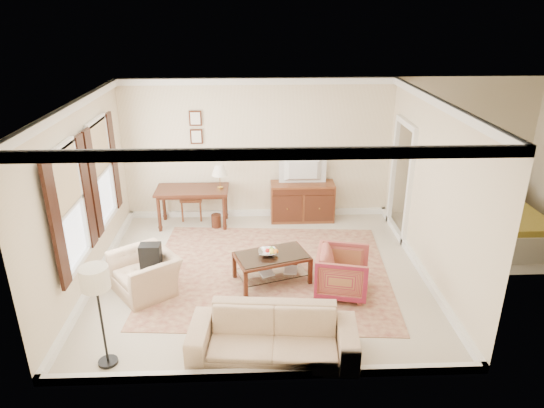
{
  "coord_description": "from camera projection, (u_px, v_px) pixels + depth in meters",
  "views": [
    {
      "loc": [
        -0.1,
        -7.1,
        4.21
      ],
      "look_at": [
        0.2,
        0.3,
        1.15
      ],
      "focal_mm": 32.0,
      "sensor_mm": 36.0,
      "label": 1
    }
  ],
  "objects": [
    {
      "name": "rug",
      "position": [
        269.0,
        272.0,
        8.22
      ],
      "size": [
        4.23,
        3.7,
        0.01
      ],
      "primitive_type": "cube",
      "rotation": [
        0.0,
        0.0,
        -0.07
      ],
      "color": "maroon",
      "rests_on": "room_shell"
    },
    {
      "name": "room_shell",
      "position": [
        259.0,
        130.0,
        7.23
      ],
      "size": [
        5.51,
        5.01,
        2.91
      ],
      "color": "beige",
      "rests_on": "ground"
    },
    {
      "name": "sofa",
      "position": [
        273.0,
        328.0,
        6.12
      ],
      "size": [
        2.18,
        0.82,
        0.84
      ],
      "primitive_type": "imported",
      "rotation": [
        0.0,
        0.0,
        -0.09
      ],
      "color": "#CFAF8C",
      "rests_on": "room_shell"
    },
    {
      "name": "annex_bedroom",
      "position": [
        494.0,
        223.0,
        9.27
      ],
      "size": [
        3.0,
        2.7,
        2.9
      ],
      "color": "beige",
      "rests_on": "ground"
    },
    {
      "name": "window_rear",
      "position": [
        102.0,
        172.0,
        8.31
      ],
      "size": [
        0.12,
        1.56,
        1.8
      ],
      "primitive_type": null,
      "color": "#CCB284",
      "rests_on": "room_shell"
    },
    {
      "name": "writing_desk",
      "position": [
        192.0,
        194.0,
        9.74
      ],
      "size": [
        1.45,
        0.72,
        0.79
      ],
      "color": "#3D1C11",
      "rests_on": "room_shell"
    },
    {
      "name": "tv",
      "position": [
        303.0,
        162.0,
        9.75
      ],
      "size": [
        0.92,
        0.53,
        0.12
      ],
      "primitive_type": "imported",
      "rotation": [
        0.0,
        0.0,
        3.14
      ],
      "color": "black",
      "rests_on": "sideboard"
    },
    {
      "name": "desk_chair",
      "position": [
        192.0,
        195.0,
        10.12
      ],
      "size": [
        0.47,
        0.47,
        1.05
      ],
      "primitive_type": null,
      "rotation": [
        0.0,
        0.0,
        -0.05
      ],
      "color": "brown",
      "rests_on": "room_shell"
    },
    {
      "name": "book_a",
      "position": [
        260.0,
        273.0,
        7.82
      ],
      "size": [
        0.28,
        0.12,
        0.38
      ],
      "primitive_type": "imported",
      "rotation": [
        0.0,
        0.0,
        0.32
      ],
      "color": "brown",
      "rests_on": "coffee_table"
    },
    {
      "name": "striped_armchair",
      "position": [
        343.0,
        270.0,
        7.48
      ],
      "size": [
        0.89,
        0.93,
        0.81
      ],
      "primitive_type": "imported",
      "rotation": [
        0.0,
        0.0,
        1.34
      ],
      "color": "maroon",
      "rests_on": "room_shell"
    },
    {
      "name": "floor_lamp",
      "position": [
        96.0,
        285.0,
        5.7
      ],
      "size": [
        0.34,
        0.34,
        1.39
      ],
      "color": "black",
      "rests_on": "room_shell"
    },
    {
      "name": "framed_prints",
      "position": [
        196.0,
        127.0,
        9.67
      ],
      "size": [
        0.25,
        0.04,
        0.68
      ],
      "primitive_type": null,
      "color": "#3D1C11",
      "rests_on": "room_shell"
    },
    {
      "name": "coffee_table",
      "position": [
        272.0,
        261.0,
        7.83
      ],
      "size": [
        1.3,
        1.0,
        0.49
      ],
      "rotation": [
        0.0,
        0.0,
        0.32
      ],
      "color": "#3D1C11",
      "rests_on": "room_shell"
    },
    {
      "name": "window_front",
      "position": [
        70.0,
        208.0,
        6.83
      ],
      "size": [
        0.12,
        1.56,
        1.8
      ],
      "primitive_type": null,
      "color": "#CCB284",
      "rests_on": "room_shell"
    },
    {
      "name": "fruit_bowl",
      "position": [
        268.0,
        252.0,
        7.76
      ],
      "size": [
        0.42,
        0.42,
        0.1
      ],
      "primitive_type": "imported",
      "color": "silver",
      "rests_on": "coffee_table"
    },
    {
      "name": "doorway",
      "position": [
        401.0,
        182.0,
        9.25
      ],
      "size": [
        0.1,
        1.12,
        2.25
      ],
      "primitive_type": null,
      "color": "white",
      "rests_on": "room_shell"
    },
    {
      "name": "book_b",
      "position": [
        284.0,
        269.0,
        7.94
      ],
      "size": [
        0.28,
        0.07,
        0.38
      ],
      "primitive_type": "imported",
      "rotation": [
        0.0,
        0.0,
        -0.17
      ],
      "color": "brown",
      "rests_on": "coffee_table"
    },
    {
      "name": "desk_lamp",
      "position": [
        220.0,
        177.0,
        9.63
      ],
      "size": [
        0.32,
        0.32,
        0.5
      ],
      "primitive_type": null,
      "color": "silver",
      "rests_on": "writing_desk"
    },
    {
      "name": "sideboard",
      "position": [
        302.0,
        202.0,
        10.1
      ],
      "size": [
        1.31,
        0.5,
        0.81
      ],
      "primitive_type": "cube",
      "color": "brown",
      "rests_on": "room_shell"
    },
    {
      "name": "backpack",
      "position": [
        150.0,
        253.0,
        7.44
      ],
      "size": [
        0.38,
        0.38,
        0.4
      ],
      "primitive_type": "cube",
      "rotation": [
        0.0,
        0.0,
        -0.82
      ],
      "color": "black",
      "rests_on": "club_armchair"
    },
    {
      "name": "club_armchair",
      "position": [
        145.0,
        267.0,
        7.53
      ],
      "size": [
        1.09,
        1.16,
        0.86
      ],
      "primitive_type": "imported",
      "rotation": [
        0.0,
        0.0,
        -0.93
      ],
      "color": "#CFAF8C",
      "rests_on": "room_shell"
    }
  ]
}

